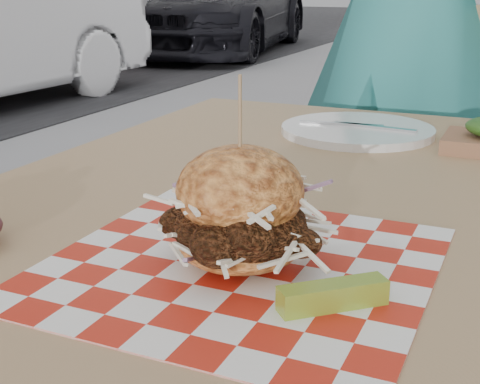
{
  "coord_description": "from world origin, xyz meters",
  "views": [
    {
      "loc": [
        0.63,
        -0.84,
        1.02
      ],
      "look_at": [
        0.38,
        -0.29,
        0.82
      ],
      "focal_mm": 50.0,
      "sensor_mm": 36.0,
      "label": 1
    }
  ],
  "objects_px": {
    "diner": "(406,14)",
    "car_dark": "(220,3)",
    "patio_table": "(283,249)",
    "patio_chair": "(423,161)",
    "sandwich": "(240,214)"
  },
  "relations": [
    {
      "from": "diner",
      "to": "car_dark",
      "type": "bearing_deg",
      "value": -45.83
    },
    {
      "from": "patio_table",
      "to": "car_dark",
      "type": "bearing_deg",
      "value": 116.25
    },
    {
      "from": "car_dark",
      "to": "patio_table",
      "type": "relative_size",
      "value": 3.76
    },
    {
      "from": "car_dark",
      "to": "patio_table",
      "type": "distance_m",
      "value": 8.92
    },
    {
      "from": "patio_table",
      "to": "patio_chair",
      "type": "distance_m",
      "value": 0.99
    },
    {
      "from": "diner",
      "to": "sandwich",
      "type": "bearing_deg",
      "value": 109.26
    },
    {
      "from": "patio_chair",
      "to": "diner",
      "type": "bearing_deg",
      "value": 155.29
    },
    {
      "from": "car_dark",
      "to": "patio_table",
      "type": "xyz_separation_m",
      "value": [
        3.94,
        -8.0,
        0.02
      ]
    },
    {
      "from": "patio_chair",
      "to": "car_dark",
      "type": "bearing_deg",
      "value": 138.14
    },
    {
      "from": "car_dark",
      "to": "patio_chair",
      "type": "xyz_separation_m",
      "value": [
        3.98,
        -7.01,
        -0.1
      ]
    },
    {
      "from": "patio_table",
      "to": "sandwich",
      "type": "relative_size",
      "value": 6.56
    },
    {
      "from": "diner",
      "to": "car_dark",
      "type": "height_order",
      "value": "diner"
    },
    {
      "from": "diner",
      "to": "patio_table",
      "type": "height_order",
      "value": "diner"
    },
    {
      "from": "sandwich",
      "to": "patio_chair",
      "type": "bearing_deg",
      "value": 90.41
    },
    {
      "from": "diner",
      "to": "patio_table",
      "type": "xyz_separation_m",
      "value": [
        0.06,
        -1.07,
        -0.25
      ]
    }
  ]
}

